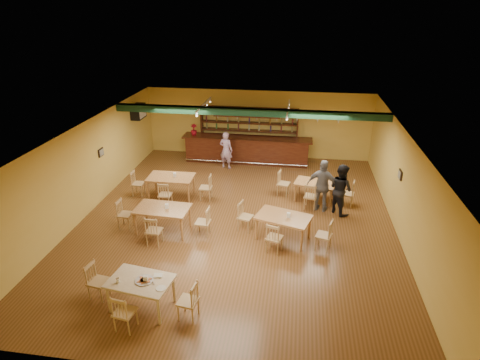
% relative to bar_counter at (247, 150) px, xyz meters
% --- Properties ---
extents(floor, '(12.00, 12.00, 0.00)m').
position_rel_bar_counter_xyz_m(floor, '(0.36, -5.15, -0.56)').
color(floor, brown).
rests_on(floor, ground).
extents(ceiling_beam, '(10.00, 0.30, 0.25)m').
position_rel_bar_counter_xyz_m(ceiling_beam, '(0.36, -2.35, 2.31)').
color(ceiling_beam, '#10311C').
rests_on(ceiling_beam, ceiling).
extents(track_rail_left, '(0.05, 2.50, 0.05)m').
position_rel_bar_counter_xyz_m(track_rail_left, '(-1.44, -1.75, 2.38)').
color(track_rail_left, silver).
rests_on(track_rail_left, ceiling).
extents(track_rail_right, '(0.05, 2.50, 0.05)m').
position_rel_bar_counter_xyz_m(track_rail_right, '(1.76, -1.75, 2.38)').
color(track_rail_right, silver).
rests_on(track_rail_right, ceiling).
extents(ac_unit, '(0.34, 0.70, 0.48)m').
position_rel_bar_counter_xyz_m(ac_unit, '(-4.44, -0.95, 1.79)').
color(ac_unit, silver).
rests_on(ac_unit, wall_left).
extents(picture_left, '(0.04, 0.34, 0.28)m').
position_rel_bar_counter_xyz_m(picture_left, '(-4.61, -4.15, 1.14)').
color(picture_left, black).
rests_on(picture_left, wall_left).
extents(picture_right, '(0.04, 0.34, 0.28)m').
position_rel_bar_counter_xyz_m(picture_right, '(5.33, -4.65, 1.14)').
color(picture_right, black).
rests_on(picture_right, wall_right).
extents(bar_counter, '(5.63, 0.85, 1.13)m').
position_rel_bar_counter_xyz_m(bar_counter, '(0.00, 0.00, 0.00)').
color(bar_counter, '#39120B').
rests_on(bar_counter, ground).
extents(back_bar_hutch, '(4.35, 0.40, 2.28)m').
position_rel_bar_counter_xyz_m(back_bar_hutch, '(-0.00, 0.63, 0.57)').
color(back_bar_hutch, '#39120B').
rests_on(back_bar_hutch, ground).
extents(poinsettia, '(0.35, 0.35, 0.49)m').
position_rel_bar_counter_xyz_m(poinsettia, '(-2.36, 0.00, 0.81)').
color(poinsettia, maroon).
rests_on(poinsettia, bar_counter).
extents(dining_table_a, '(1.63, 0.99, 0.81)m').
position_rel_bar_counter_xyz_m(dining_table_a, '(-2.23, -3.88, -0.16)').
color(dining_table_a, olive).
rests_on(dining_table_a, ground).
extents(dining_table_b, '(1.53, 1.11, 0.69)m').
position_rel_bar_counter_xyz_m(dining_table_b, '(2.88, -3.36, -0.22)').
color(dining_table_b, olive).
rests_on(dining_table_b, ground).
extents(dining_table_c, '(1.66, 1.05, 0.81)m').
position_rel_bar_counter_xyz_m(dining_table_c, '(-1.77, -6.19, -0.16)').
color(dining_table_c, olive).
rests_on(dining_table_c, ground).
extents(dining_table_d, '(1.76, 1.35, 0.78)m').
position_rel_bar_counter_xyz_m(dining_table_d, '(1.89, -6.10, -0.18)').
color(dining_table_d, olive).
rests_on(dining_table_d, ground).
extents(near_table, '(1.54, 1.11, 0.76)m').
position_rel_bar_counter_xyz_m(near_table, '(-1.19, -9.49, -0.18)').
color(near_table, tan).
rests_on(near_table, ground).
extents(pizza_tray, '(0.54, 0.54, 0.01)m').
position_rel_bar_counter_xyz_m(pizza_tray, '(-1.08, -9.49, 0.20)').
color(pizza_tray, silver).
rests_on(pizza_tray, near_table).
extents(parmesan_shaker, '(0.08, 0.08, 0.11)m').
position_rel_bar_counter_xyz_m(parmesan_shaker, '(-1.64, -9.64, 0.25)').
color(parmesan_shaker, '#EAE5C6').
rests_on(parmesan_shaker, near_table).
extents(napkin_stack, '(0.22, 0.18, 0.03)m').
position_rel_bar_counter_xyz_m(napkin_stack, '(-0.83, -9.29, 0.21)').
color(napkin_stack, white).
rests_on(napkin_stack, near_table).
extents(pizza_server, '(0.27, 0.31, 0.00)m').
position_rel_bar_counter_xyz_m(pizza_server, '(-0.93, -9.44, 0.21)').
color(pizza_server, silver).
rests_on(pizza_server, pizza_tray).
extents(side_plate, '(0.25, 0.25, 0.01)m').
position_rel_bar_counter_xyz_m(side_plate, '(-0.63, -9.69, 0.20)').
color(side_plate, white).
rests_on(side_plate, near_table).
extents(patron_bar, '(0.67, 0.53, 1.60)m').
position_rel_bar_counter_xyz_m(patron_bar, '(-0.78, -0.83, 0.24)').
color(patron_bar, purple).
rests_on(patron_bar, ground).
extents(patron_right_a, '(1.04, 1.07, 1.74)m').
position_rel_bar_counter_xyz_m(patron_right_a, '(3.68, -4.16, 0.30)').
color(patron_right_a, black).
rests_on(patron_right_a, ground).
extents(patron_right_b, '(1.15, 0.73, 1.82)m').
position_rel_bar_counter_xyz_m(patron_right_b, '(3.09, -4.10, 0.35)').
color(patron_right_b, slate).
rests_on(patron_right_b, ground).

